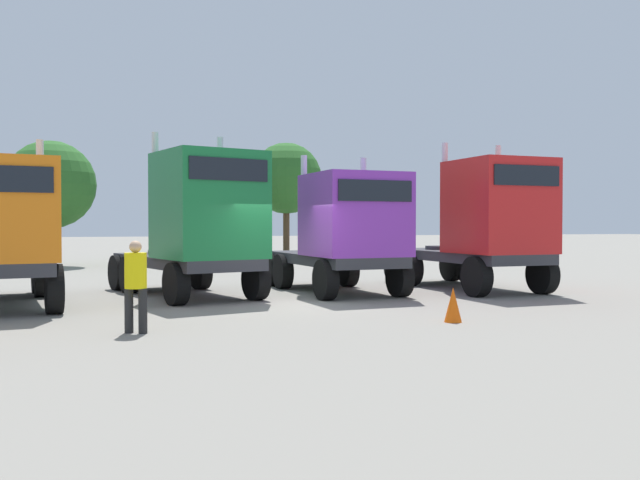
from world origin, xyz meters
TOP-DOWN VIEW (x-y plane):
  - ground at (0.00, 0.00)m, footprint 200.00×200.00m
  - semi_truck_green at (-1.84, 1.95)m, footprint 3.97×6.41m
  - semi_truck_purple at (2.25, 1.84)m, footprint 2.93×5.99m
  - semi_truck_red at (6.48, 1.33)m, footprint 2.85×6.29m
  - visitor_in_hivis at (-3.80, -3.56)m, footprint 0.55×0.55m
  - traffic_cone_mid at (2.42, -4.06)m, footprint 0.36×0.36m
  - oak_far_left at (-6.50, 18.25)m, footprint 4.12×4.12m
  - oak_far_centre at (0.36, 20.34)m, footprint 4.11×4.11m
  - oak_far_right at (5.64, 20.87)m, footprint 3.96×3.96m

SIDE VIEW (x-z plane):
  - ground at x=0.00m, z-range 0.00..0.00m
  - traffic_cone_mid at x=2.42m, z-range 0.00..0.71m
  - visitor_in_hivis at x=-3.80m, z-range 0.13..1.83m
  - semi_truck_purple at x=2.25m, z-range -0.18..3.80m
  - semi_truck_green at x=-1.84m, z-range -0.22..4.25m
  - semi_truck_red at x=6.48m, z-range -0.20..4.23m
  - oak_far_left at x=-6.50m, z-range 0.89..6.81m
  - oak_far_centre at x=0.36m, z-range 0.92..6.88m
  - oak_far_right at x=5.64m, z-range 1.27..7.82m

